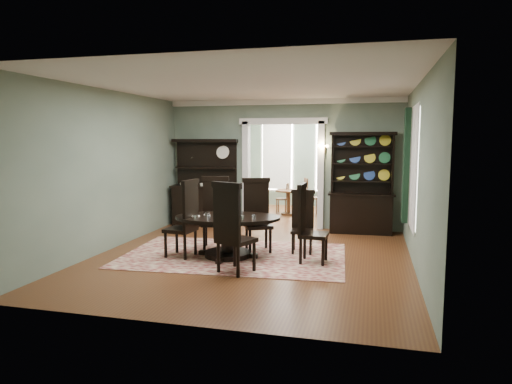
% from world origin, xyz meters
% --- Properties ---
extents(room, '(5.51, 6.01, 3.01)m').
position_xyz_m(room, '(0.00, 0.04, 1.58)').
color(room, brown).
rests_on(room, ground).
extents(parlor, '(3.51, 3.50, 3.01)m').
position_xyz_m(parlor, '(0.00, 5.53, 1.52)').
color(parlor, brown).
rests_on(parlor, ground).
extents(doorway_trim, '(2.08, 0.25, 2.57)m').
position_xyz_m(doorway_trim, '(0.00, 3.00, 1.62)').
color(doorway_trim, silver).
rests_on(doorway_trim, floor).
extents(right_window, '(0.15, 1.47, 2.12)m').
position_xyz_m(right_window, '(2.69, 0.93, 1.60)').
color(right_window, white).
rests_on(right_window, wall_right).
extents(wall_sconce, '(0.27, 0.21, 0.21)m').
position_xyz_m(wall_sconce, '(0.95, 2.85, 1.89)').
color(wall_sconce, '#CB8436').
rests_on(wall_sconce, back_wall_right).
extents(rug, '(4.07, 2.73, 0.01)m').
position_xyz_m(rug, '(-0.32, 0.08, 0.01)').
color(rug, maroon).
rests_on(rug, floor).
extents(dining_table, '(2.02, 1.98, 0.73)m').
position_xyz_m(dining_table, '(-0.41, -0.02, 0.51)').
color(dining_table, black).
rests_on(dining_table, rug).
extents(centerpiece, '(1.19, 0.77, 0.20)m').
position_xyz_m(centerpiece, '(-0.38, -0.07, 0.79)').
color(centerpiece, silver).
rests_on(centerpiece, dining_table).
extents(chair_far_left, '(0.62, 0.60, 1.37)m').
position_xyz_m(chair_far_left, '(-0.87, 0.64, 0.72)').
color(chair_far_left, black).
rests_on(chair_far_left, rug).
extents(chair_far_mid, '(0.66, 0.64, 1.36)m').
position_xyz_m(chair_far_mid, '(-0.03, 0.61, 0.72)').
color(chair_far_mid, black).
rests_on(chair_far_mid, rug).
extents(chair_far_right, '(0.47, 0.45, 1.16)m').
position_xyz_m(chair_far_right, '(0.82, 0.69, 0.61)').
color(chair_far_right, black).
rests_on(chair_far_right, rug).
extents(chair_end_left, '(0.54, 0.56, 1.39)m').
position_xyz_m(chair_end_left, '(-1.11, -0.23, 0.73)').
color(chair_end_left, black).
rests_on(chair_end_left, rug).
extents(chair_end_right, '(0.49, 0.52, 1.35)m').
position_xyz_m(chair_end_right, '(1.00, -0.02, 0.71)').
color(chair_end_right, black).
rests_on(chair_end_right, rug).
extents(chair_near, '(0.69, 0.67, 1.44)m').
position_xyz_m(chair_near, '(-0.04, -0.99, 0.76)').
color(chair_near, black).
rests_on(chair_near, rug).
extents(sideboard, '(1.63, 0.71, 2.09)m').
position_xyz_m(sideboard, '(-1.88, 2.76, 0.73)').
color(sideboard, black).
rests_on(sideboard, floor).
extents(welsh_dresser, '(1.46, 0.59, 2.24)m').
position_xyz_m(welsh_dresser, '(1.82, 2.76, 0.81)').
color(welsh_dresser, black).
rests_on(welsh_dresser, floor).
extents(parlor_table, '(0.75, 0.75, 0.69)m').
position_xyz_m(parlor_table, '(-0.17, 4.72, 0.45)').
color(parlor_table, '#553118').
rests_on(parlor_table, parlor_floor).
extents(parlor_chair_left, '(0.36, 0.36, 0.85)m').
position_xyz_m(parlor_chair_left, '(-0.34, 4.95, 0.45)').
color(parlor_chair_left, '#553118').
rests_on(parlor_chair_left, parlor_floor).
extents(parlor_chair_right, '(0.48, 0.47, 1.03)m').
position_xyz_m(parlor_chair_right, '(0.42, 4.74, 0.55)').
color(parlor_chair_right, '#553118').
rests_on(parlor_chair_right, parlor_floor).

